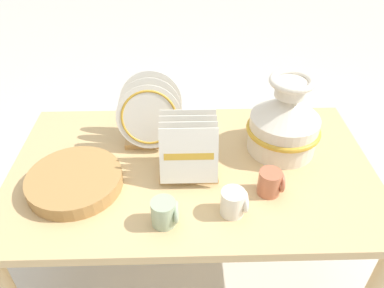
{
  "coord_description": "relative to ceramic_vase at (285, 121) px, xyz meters",
  "views": [
    {
      "loc": [
        -0.03,
        -1.09,
        1.55
      ],
      "look_at": [
        0.0,
        0.0,
        0.71
      ],
      "focal_mm": 35.0,
      "sensor_mm": 36.0,
      "label": 1
    }
  ],
  "objects": [
    {
      "name": "mug_cream_glaze",
      "position": [
        -0.23,
        -0.34,
        -0.09
      ],
      "size": [
        0.09,
        0.08,
        0.09
      ],
      "color": "silver",
      "rests_on": "display_table"
    },
    {
      "name": "ceramic_vase",
      "position": [
        0.0,
        0.0,
        0.0
      ],
      "size": [
        0.29,
        0.29,
        0.32
      ],
      "color": "silver",
      "rests_on": "display_table"
    },
    {
      "name": "dish_rack_square_plates",
      "position": [
        -0.38,
        -0.14,
        -0.05
      ],
      "size": [
        0.22,
        0.18,
        0.22
      ],
      "color": "tan",
      "rests_on": "display_table"
    },
    {
      "name": "display_table",
      "position": [
        -0.36,
        -0.11,
        -0.19
      ],
      "size": [
        1.4,
        0.82,
        0.6
      ],
      "color": "tan",
      "rests_on": "ground_plane"
    },
    {
      "name": "mug_sage_glaze",
      "position": [
        -0.46,
        -0.38,
        -0.09
      ],
      "size": [
        0.09,
        0.08,
        0.09
      ],
      "color": "#9EB28E",
      "rests_on": "display_table"
    },
    {
      "name": "wicker_charger_stack",
      "position": [
        -0.79,
        -0.2,
        -0.11
      ],
      "size": [
        0.34,
        0.34,
        0.05
      ],
      "color": "#AD7F47",
      "rests_on": "display_table"
    },
    {
      "name": "mug_terracotta_glaze",
      "position": [
        -0.09,
        -0.25,
        -0.09
      ],
      "size": [
        0.09,
        0.08,
        0.09
      ],
      "color": "#B76647",
      "rests_on": "display_table"
    },
    {
      "name": "dish_rack_round_plates",
      "position": [
        -0.53,
        0.06,
        -0.02
      ],
      "size": [
        0.26,
        0.2,
        0.27
      ],
      "color": "tan",
      "rests_on": "display_table"
    },
    {
      "name": "ground_plane",
      "position": [
        -0.36,
        -0.11,
        -0.73
      ],
      "size": [
        14.0,
        14.0,
        0.0
      ],
      "primitive_type": "plane",
      "color": "beige"
    }
  ]
}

